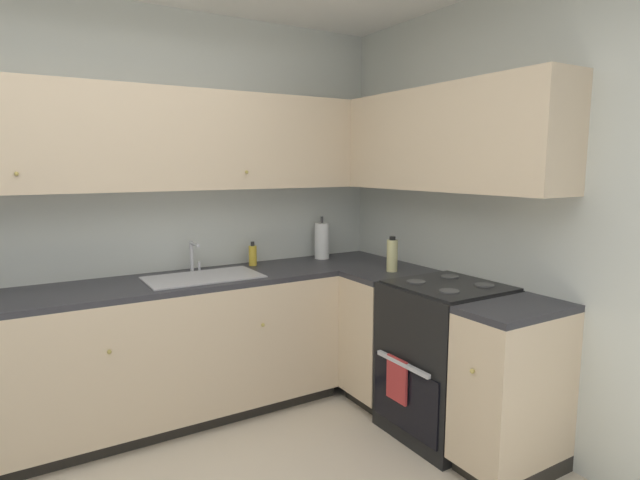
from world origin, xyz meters
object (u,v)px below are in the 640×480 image
Objects in this scene: oven_range at (447,359)px; soap_bottle at (253,255)px; oil_bottle at (392,255)px; paper_towel_roll at (322,241)px.

soap_bottle is at bearing 121.81° from oven_range.
oil_bottle is at bearing 92.05° from oven_range.
soap_bottle reaches higher than oven_range.
soap_bottle is at bearing 136.82° from oil_bottle.
paper_towel_roll is 0.67m from oil_bottle.
paper_towel_roll reaches higher than soap_bottle.
soap_bottle is at bearing 177.97° from paper_towel_roll.
oil_bottle reaches higher than oven_range.
oven_range is 4.49× the size of oil_bottle.
oven_range is 1.49m from soap_bottle.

